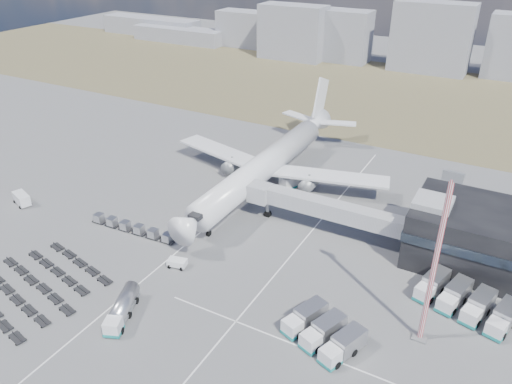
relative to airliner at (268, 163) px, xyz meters
The scene contains 16 objects.
ground 32.81m from the airliner, 90.00° to the right, with size 420.00×420.00×0.00m, color #565659.
grass_strip 77.80m from the airliner, 90.00° to the left, with size 420.00×90.00×0.01m, color brown.
lane_markings 31.41m from the airliner, 71.60° to the right, with size 47.12×110.00×0.01m.
terminal 48.51m from the airliner, ahead, with size 30.40×16.40×11.00m.
jet_bridge 19.89m from the airliner, 36.93° to the right, with size 30.30×3.80×7.05m.
airliner is the anchor object (origin of this frame).
skyline 118.51m from the airliner, 99.63° to the left, with size 302.54×24.90×25.85m.
fuel_tanker 47.61m from the airliner, 88.76° to the right, with size 5.70×9.54×3.02m.
pushback_tug 34.13m from the airliner, 88.88° to the right, with size 3.13×1.76×1.43m, color silver.
utility_van 51.36m from the airliner, 141.30° to the right, with size 4.63×2.09×2.44m, color silver.
catering_truck 6.64m from the airliner, 18.70° to the left, with size 4.39×6.49×2.76m.
service_trucks_near 47.33m from the airliner, 53.06° to the right, with size 11.43×10.08×2.89m.
service_trucks_far 49.60m from the airliner, 25.96° to the right, with size 14.74×10.57×2.95m.
uld_row 32.33m from the airliner, 114.15° to the right, with size 18.39×2.57×1.67m.
baggage_dollies 53.70m from the airliner, 108.37° to the right, with size 23.94×24.15×0.65m.
floodlight_mast 51.06m from the airliner, 37.63° to the right, with size 2.42×1.98×25.61m.
Camera 1 is at (44.97, -54.46, 50.45)m, focal length 35.00 mm.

